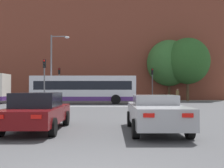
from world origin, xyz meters
TOP-DOWN VIEW (x-y plane):
  - stop_line_strip at (0.00, 20.23)m, footprint 9.40×0.30m
  - far_pavement at (0.00, 32.70)m, footprint 70.44×2.50m
  - brick_civic_building at (-0.21, 42.76)m, footprint 36.61×15.69m
  - car_saloon_left at (-2.22, 5.82)m, footprint 2.01×4.75m
  - car_roadster_right at (2.25, 5.50)m, footprint 1.95×4.78m
  - bus_crossing_lead at (-2.38, 25.05)m, footprint 11.01×2.68m
  - traffic_light_far_right at (5.96, 32.01)m, footprint 0.26×0.31m
  - traffic_light_far_left at (-6.29, 31.75)m, footprint 0.26×0.31m
  - traffic_light_near_left at (-5.68, 21.22)m, footprint 0.26×0.31m
  - street_lamp_junction at (-5.53, 24.98)m, footprint 2.01×0.36m
  - pedestrian_waiting at (9.55, 33.17)m, footprint 0.45×0.34m
  - pedestrian_walking_east at (-1.06, 33.39)m, footprint 0.46×0.39m
  - pedestrian_walking_west at (-3.52, 32.57)m, footprint 0.38×0.46m
  - tree_by_building at (8.63, 34.34)m, footprint 6.17×6.17m
  - tree_kerbside at (-10.40, 37.54)m, footprint 4.25×4.25m
  - tree_distant at (10.83, 32.83)m, footprint 5.94×5.94m

SIDE VIEW (x-z plane):
  - stop_line_strip at x=0.00m, z-range 0.00..0.01m
  - far_pavement at x=0.00m, z-range 0.00..0.01m
  - car_roadster_right at x=2.25m, z-range 0.02..1.38m
  - car_saloon_left at x=-2.22m, z-range 0.02..1.46m
  - pedestrian_waiting at x=9.55m, z-range 0.13..1.73m
  - pedestrian_walking_east at x=-1.06m, z-range 0.14..1.77m
  - pedestrian_walking_west at x=-3.52m, z-range 0.16..1.92m
  - bus_crossing_lead at x=-2.38m, z-range 0.11..3.06m
  - traffic_light_far_right at x=5.96m, z-range 0.73..5.01m
  - traffic_light_far_left at x=-6.29m, z-range 0.74..5.07m
  - traffic_light_near_left at x=-5.68m, z-range 0.74..5.09m
  - tree_kerbside at x=-10.40m, z-range 0.81..6.90m
  - street_lamp_junction at x=-5.53m, z-range 0.79..8.15m
  - tree_by_building at x=8.63m, z-range 0.98..9.44m
  - tree_distant at x=10.83m, z-range 1.11..9.58m
  - brick_civic_building at x=-0.21m, z-range -3.36..22.64m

